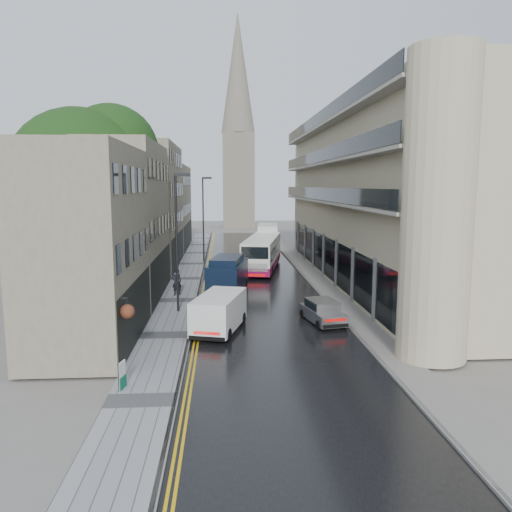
{
  "coord_description": "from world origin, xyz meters",
  "views": [
    {
      "loc": [
        -2.74,
        -15.51,
        8.16
      ],
      "look_at": [
        -0.45,
        18.0,
        3.38
      ],
      "focal_mm": 35.0,
      "sensor_mm": 36.0,
      "label": 1
    }
  ],
  "objects": [
    {
      "name": "modern_block",
      "position": [
        10.3,
        26.0,
        7.0
      ],
      "size": [
        8.0,
        40.0,
        14.0
      ],
      "primitive_type": null,
      "color": "#BDAF8C",
      "rests_on": "ground"
    },
    {
      "name": "left_sidewalk",
      "position": [
        -5.85,
        27.5,
        0.06
      ],
      "size": [
        2.7,
        85.0,
        0.12
      ],
      "primitive_type": "cube",
      "color": "gray",
      "rests_on": "ground"
    },
    {
      "name": "pedestrian",
      "position": [
        -6.1,
        20.74,
        1.11
      ],
      "size": [
        0.85,
        0.72,
        1.97
      ],
      "primitive_type": "imported",
      "rotation": [
        0.0,
        0.0,
        3.55
      ],
      "color": "black",
      "rests_on": "left_sidewalk"
    },
    {
      "name": "estate_sign",
      "position": [
        -6.77,
        3.75,
        0.67
      ],
      "size": [
        0.22,
        0.66,
        1.1
      ],
      "primitive_type": null,
      "rotation": [
        0.0,
        0.0,
        -0.22
      ],
      "color": "silver",
      "rests_on": "left_sidewalk"
    },
    {
      "name": "ground",
      "position": [
        0.0,
        0.0,
        0.0
      ],
      "size": [
        200.0,
        200.0,
        0.0
      ],
      "primitive_type": "plane",
      "color": "slate",
      "rests_on": "ground"
    },
    {
      "name": "lamp_post_far",
      "position": [
        -4.7,
        37.03,
        4.54
      ],
      "size": [
        1.01,
        0.33,
        8.84
      ],
      "primitive_type": null,
      "rotation": [
        0.0,
        0.0,
        0.12
      ],
      "color": "black",
      "rests_on": "left_sidewalk"
    },
    {
      "name": "old_shop_row",
      "position": [
        -9.45,
        30.0,
        6.0
      ],
      "size": [
        4.5,
        56.0,
        12.0
      ],
      "primitive_type": null,
      "color": "gray",
      "rests_on": "ground"
    },
    {
      "name": "navy_van",
      "position": [
        -3.75,
        19.96,
        1.48
      ],
      "size": [
        3.34,
        6.07,
        2.93
      ],
      "primitive_type": null,
      "rotation": [
        0.0,
        0.0,
        -0.19
      ],
      "color": "black",
      "rests_on": "road"
    },
    {
      "name": "road",
      "position": [
        0.0,
        27.5,
        0.01
      ],
      "size": [
        9.0,
        85.0,
        0.02
      ],
      "primitive_type": "cube",
      "color": "black",
      "rests_on": "ground"
    },
    {
      "name": "white_lorry",
      "position": [
        1.29,
        39.32,
        1.91
      ],
      "size": [
        2.87,
        7.4,
        3.79
      ],
      "primitive_type": null,
      "rotation": [
        0.0,
        0.0,
        -0.1
      ],
      "color": "silver",
      "rests_on": "road"
    },
    {
      "name": "tree_far",
      "position": [
        -12.2,
        33.0,
        6.23
      ],
      "size": [
        9.24,
        9.24,
        12.46
      ],
      "primitive_type": null,
      "color": "black",
      "rests_on": "ground"
    },
    {
      "name": "white_van",
      "position": [
        -4.3,
        10.3,
        1.11
      ],
      "size": [
        3.26,
        5.18,
        2.17
      ],
      "primitive_type": null,
      "rotation": [
        0.0,
        0.0,
        -0.27
      ],
      "color": "white",
      "rests_on": "road"
    },
    {
      "name": "tree_near",
      "position": [
        -12.5,
        20.0,
        6.95
      ],
      "size": [
        10.56,
        10.56,
        13.89
      ],
      "primitive_type": null,
      "color": "black",
      "rests_on": "ground"
    },
    {
      "name": "lamp_post_near",
      "position": [
        -5.61,
        16.05,
        4.49
      ],
      "size": [
        1.01,
        0.39,
        8.74
      ],
      "primitive_type": null,
      "rotation": [
        0.0,
        0.0,
        0.18
      ],
      "color": "black",
      "rests_on": "left_sidewalk"
    },
    {
      "name": "church_spire",
      "position": [
        0.5,
        82.0,
        20.0
      ],
      "size": [
        6.4,
        6.4,
        40.0
      ],
      "primitive_type": null,
      "color": "slate",
      "rests_on": "ground"
    },
    {
      "name": "silver_hatchback",
      "position": [
        2.72,
        11.64,
        0.72
      ],
      "size": [
        2.33,
        4.0,
        1.41
      ],
      "primitive_type": null,
      "rotation": [
        0.0,
        0.0,
        0.19
      ],
      "color": "#ACADB1",
      "rests_on": "road"
    },
    {
      "name": "right_sidewalk",
      "position": [
        5.4,
        27.5,
        0.06
      ],
      "size": [
        1.8,
        85.0,
        0.12
      ],
      "primitive_type": "cube",
      "color": "slate",
      "rests_on": "ground"
    },
    {
      "name": "cream_bus",
      "position": [
        -0.66,
        29.35,
        1.59
      ],
      "size": [
        4.78,
        11.81,
        3.14
      ],
      "primitive_type": null,
      "rotation": [
        0.0,
        0.0,
        -0.19
      ],
      "color": "white",
      "rests_on": "road"
    }
  ]
}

